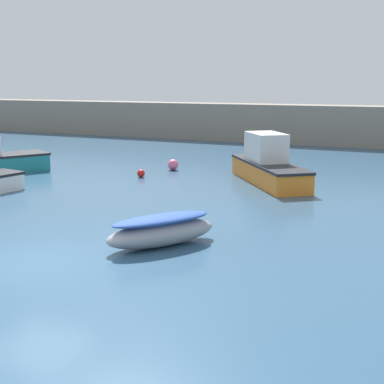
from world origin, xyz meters
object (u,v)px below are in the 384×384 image
(mooring_buoy_pink, at_px, (173,165))
(rowboat_with_red_cover, at_px, (162,230))
(mooring_buoy_red, at_px, (141,173))
(motorboat_grey_hull, at_px, (268,165))

(mooring_buoy_pink, bearing_deg, rowboat_with_red_cover, -64.62)
(mooring_buoy_pink, bearing_deg, mooring_buoy_red, -99.65)
(rowboat_with_red_cover, relative_size, mooring_buoy_pink, 6.06)
(motorboat_grey_hull, distance_m, mooring_buoy_pink, 5.96)
(mooring_buoy_red, height_order, mooring_buoy_pink, mooring_buoy_pink)
(rowboat_with_red_cover, distance_m, mooring_buoy_pink, 13.69)
(rowboat_with_red_cover, height_order, mooring_buoy_red, rowboat_with_red_cover)
(motorboat_grey_hull, bearing_deg, mooring_buoy_pink, -141.32)
(motorboat_grey_hull, relative_size, mooring_buoy_pink, 10.52)
(motorboat_grey_hull, bearing_deg, rowboat_with_red_cover, -36.97)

